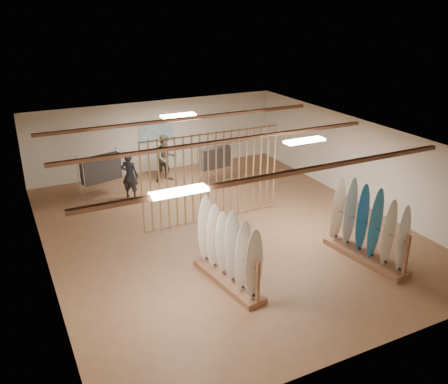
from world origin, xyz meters
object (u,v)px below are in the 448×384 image
rack_right (367,236)px  shopper_a (130,172)px  clothing_rack_a (101,168)px  shopper_b (166,155)px  rack_left (228,259)px  clothing_rack_b (215,158)px

rack_right → shopper_a: bearing=115.2°
clothing_rack_a → shopper_b: 2.58m
rack_right → shopper_a: (-4.33, 6.87, 0.23)m
rack_left → shopper_b: (1.10, 7.35, 0.34)m
clothing_rack_b → shopper_a: shopper_a is taller
rack_right → shopper_b: rack_right is taller
rack_right → clothing_rack_b: 7.17m
clothing_rack_b → shopper_b: shopper_b is taller
rack_right → shopper_b: 8.34m
clothing_rack_b → rack_left: bearing=-119.8°
clothing_rack_a → shopper_a: bearing=-47.2°
clothing_rack_a → shopper_a: shopper_a is taller
rack_right → clothing_rack_a: (-5.17, 7.37, 0.35)m
shopper_a → rack_left: bearing=136.3°
clothing_rack_a → shopper_a: size_ratio=0.87×
rack_left → shopper_a: bearing=87.5°
rack_left → shopper_a: 6.34m
rack_right → clothing_rack_a: rack_right is taller
shopper_b → clothing_rack_b: bearing=-29.1°
rack_right → clothing_rack_a: 9.01m
rack_right → clothing_rack_a: size_ratio=1.60×
shopper_b → rack_right: bearing=-74.8°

